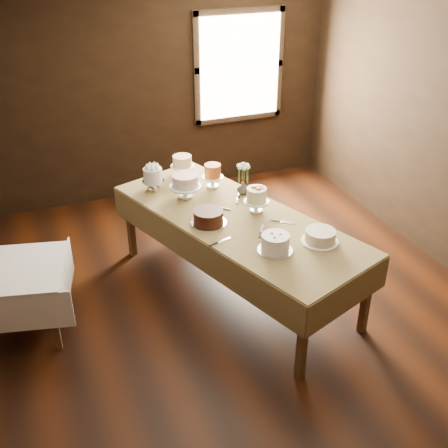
% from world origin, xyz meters
% --- Properties ---
extents(floor, '(5.00, 6.00, 0.01)m').
position_xyz_m(floor, '(0.00, 0.00, 0.00)').
color(floor, black).
rests_on(floor, ground).
extents(ceiling, '(5.00, 6.00, 0.01)m').
position_xyz_m(ceiling, '(0.00, 0.00, 2.80)').
color(ceiling, beige).
rests_on(ceiling, wall_back).
extents(wall_back, '(5.00, 0.02, 2.80)m').
position_xyz_m(wall_back, '(0.00, 3.00, 1.40)').
color(wall_back, black).
rests_on(wall_back, ground).
extents(window, '(1.10, 0.05, 1.30)m').
position_xyz_m(window, '(1.30, 2.94, 1.60)').
color(window, '#FFEABF').
rests_on(window, wall_back).
extents(display_table, '(1.89, 2.87, 0.83)m').
position_xyz_m(display_table, '(0.24, 0.48, 0.77)').
color(display_table, '#4A331C').
rests_on(display_table, ground).
extents(side_table, '(0.97, 0.97, 0.67)m').
position_xyz_m(side_table, '(-1.77, 0.60, 0.60)').
color(side_table, '#4A331C').
rests_on(side_table, ground).
extents(cake_meringue, '(0.23, 0.23, 0.25)m').
position_xyz_m(cake_meringue, '(-0.34, 1.35, 0.94)').
color(cake_meringue, silver).
rests_on(cake_meringue, display_table).
extents(cake_speckled, '(0.29, 0.29, 0.23)m').
position_xyz_m(cake_speckled, '(0.06, 1.60, 0.93)').
color(cake_speckled, white).
rests_on(cake_speckled, display_table).
extents(cake_lattice, '(0.33, 0.33, 0.24)m').
position_xyz_m(cake_lattice, '(-0.08, 1.06, 0.94)').
color(cake_lattice, white).
rests_on(cake_lattice, display_table).
extents(cake_caramel, '(0.23, 0.23, 0.26)m').
position_xyz_m(cake_caramel, '(0.26, 1.19, 0.94)').
color(cake_caramel, white).
rests_on(cake_caramel, display_table).
extents(cake_chocolate, '(0.38, 0.38, 0.13)m').
position_xyz_m(cake_chocolate, '(-0.05, 0.47, 0.89)').
color(cake_chocolate, silver).
rests_on(cake_chocolate, display_table).
extents(cake_flowers, '(0.25, 0.25, 0.25)m').
position_xyz_m(cake_flowers, '(0.46, 0.52, 0.94)').
color(cake_flowers, white).
rests_on(cake_flowers, display_table).
extents(cake_swirl, '(0.31, 0.31, 0.15)m').
position_xyz_m(cake_swirl, '(0.31, -0.19, 0.90)').
color(cake_swirl, silver).
rests_on(cake_swirl, display_table).
extents(cake_cream, '(0.33, 0.33, 0.11)m').
position_xyz_m(cake_cream, '(0.74, -0.21, 0.88)').
color(cake_cream, white).
rests_on(cake_cream, display_table).
extents(cake_server_a, '(0.15, 0.22, 0.01)m').
position_xyz_m(cake_server_a, '(0.37, 0.19, 0.83)').
color(cake_server_a, silver).
rests_on(cake_server_a, display_table).
extents(cake_server_b, '(0.20, 0.18, 0.01)m').
position_xyz_m(cake_server_b, '(0.64, 0.20, 0.83)').
color(cake_server_b, silver).
rests_on(cake_server_b, display_table).
extents(cake_server_c, '(0.20, 0.18, 0.01)m').
position_xyz_m(cake_server_c, '(0.11, 0.74, 0.83)').
color(cake_server_c, silver).
rests_on(cake_server_c, display_table).
extents(cake_server_d, '(0.14, 0.22, 0.01)m').
position_xyz_m(cake_server_d, '(0.42, 0.86, 0.83)').
color(cake_server_d, silver).
rests_on(cake_server_d, display_table).
extents(cake_server_e, '(0.24, 0.10, 0.01)m').
position_xyz_m(cake_server_e, '(-0.03, 0.13, 0.83)').
color(cake_server_e, silver).
rests_on(cake_server_e, display_table).
extents(flower_vase, '(0.16, 0.16, 0.13)m').
position_xyz_m(flower_vase, '(0.49, 0.91, 0.89)').
color(flower_vase, '#2D2823').
rests_on(flower_vase, display_table).
extents(flower_bouquet, '(0.14, 0.14, 0.20)m').
position_xyz_m(flower_bouquet, '(0.49, 0.91, 1.08)').
color(flower_bouquet, white).
rests_on(flower_bouquet, flower_vase).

